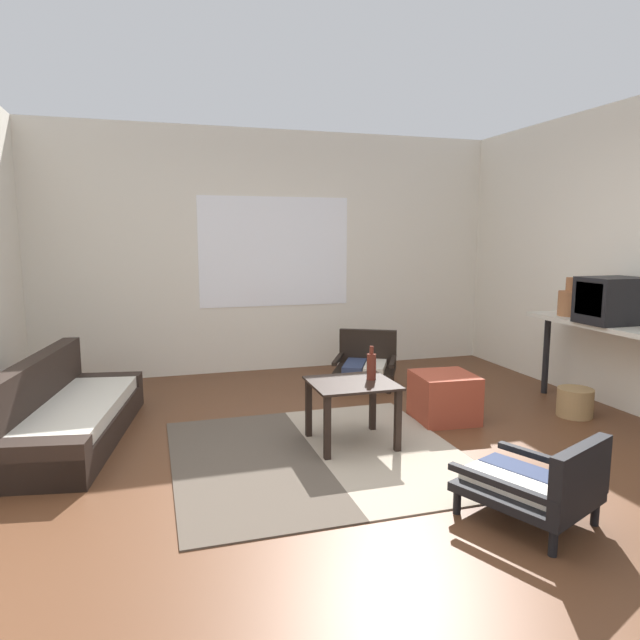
# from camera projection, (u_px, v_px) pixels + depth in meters

# --- Properties ---
(ground_plane) EXTENTS (7.80, 7.80, 0.00)m
(ground_plane) POSITION_uv_depth(u_px,v_px,m) (374.00, 470.00, 3.76)
(ground_plane) COLOR #56331E
(far_wall_with_window) EXTENTS (5.60, 0.13, 2.70)m
(far_wall_with_window) POSITION_uv_depth(u_px,v_px,m) (274.00, 252.00, 6.46)
(far_wall_with_window) COLOR silver
(far_wall_with_window) RESTS_ON ground
(area_rug) EXTENTS (2.00, 1.98, 0.01)m
(area_rug) POSITION_uv_depth(u_px,v_px,m) (318.00, 455.00, 4.00)
(area_rug) COLOR #4C4238
(area_rug) RESTS_ON ground
(couch) EXTENTS (0.98, 1.94, 0.63)m
(couch) POSITION_uv_depth(u_px,v_px,m) (66.00, 415.00, 4.26)
(couch) COLOR black
(couch) RESTS_ON ground
(coffee_table) EXTENTS (0.61, 0.56, 0.48)m
(coffee_table) POSITION_uv_depth(u_px,v_px,m) (352.00, 395.00, 4.16)
(coffee_table) COLOR black
(coffee_table) RESTS_ON ground
(armchair_by_window) EXTENTS (0.80, 0.78, 0.55)m
(armchair_by_window) POSITION_uv_depth(u_px,v_px,m) (366.00, 361.00, 5.89)
(armchair_by_window) COLOR black
(armchair_by_window) RESTS_ON ground
(armchair_striped_foreground) EXTENTS (0.75, 0.81, 0.51)m
(armchair_striped_foreground) POSITION_uv_depth(u_px,v_px,m) (539.00, 484.00, 3.02)
(armchair_striped_foreground) COLOR black
(armchair_striped_foreground) RESTS_ON ground
(ottoman_orange) EXTENTS (0.51, 0.51, 0.40)m
(ottoman_orange) POSITION_uv_depth(u_px,v_px,m) (444.00, 397.00, 4.74)
(ottoman_orange) COLOR #993D28
(ottoman_orange) RESTS_ON ground
(console_shelf) EXTENTS (0.43, 1.57, 0.81)m
(console_shelf) POSITION_uv_depth(u_px,v_px,m) (605.00, 333.00, 4.80)
(console_shelf) COLOR beige
(console_shelf) RESTS_ON ground
(crt_television) EXTENTS (0.48, 0.38, 0.39)m
(crt_television) POSITION_uv_depth(u_px,v_px,m) (612.00, 300.00, 4.72)
(crt_television) COLOR black
(crt_television) RESTS_ON console_shelf
(clay_vase) EXTENTS (0.22, 0.22, 0.35)m
(clay_vase) POSITION_uv_depth(u_px,v_px,m) (570.00, 302.00, 5.18)
(clay_vase) COLOR #935B38
(clay_vase) RESTS_ON console_shelf
(glass_bottle) EXTENTS (0.07, 0.07, 0.25)m
(glass_bottle) POSITION_uv_depth(u_px,v_px,m) (371.00, 366.00, 4.20)
(glass_bottle) COLOR #5B2319
(glass_bottle) RESTS_ON coffee_table
(wicker_basket) EXTENTS (0.30, 0.30, 0.24)m
(wicker_basket) POSITION_uv_depth(u_px,v_px,m) (575.00, 402.00, 4.86)
(wicker_basket) COLOR #9E7A4C
(wicker_basket) RESTS_ON ground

